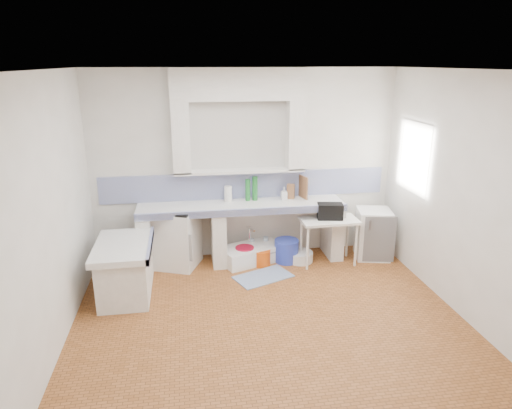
{
  "coord_description": "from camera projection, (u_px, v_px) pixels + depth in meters",
  "views": [
    {
      "loc": [
        -0.89,
        -4.59,
        2.88
      ],
      "look_at": [
        0.0,
        1.0,
        1.1
      ],
      "focal_mm": 32.1,
      "sensor_mm": 36.0,
      "label": 1
    }
  ],
  "objects": [
    {
      "name": "peninsula_base",
      "position": [
        126.0,
        272.0,
        5.82
      ],
      "size": [
        0.6,
        1.0,
        0.62
      ],
      "primitive_type": "cube",
      "color": "white",
      "rests_on": "ground"
    },
    {
      "name": "backsplash",
      "position": [
        246.0,
        185.0,
        6.86
      ],
      "size": [
        4.27,
        0.03,
        0.4
      ],
      "primitive_type": "cube",
      "color": "navy",
      "rests_on": "ground"
    },
    {
      "name": "sink",
      "position": [
        251.0,
        254.0,
        6.86
      ],
      "size": [
        1.0,
        0.76,
        0.21
      ],
      "primitive_type": "cube",
      "rotation": [
        0.0,
        0.0,
        0.36
      ],
      "color": "white",
      "rests_on": "ground"
    },
    {
      "name": "black_bag",
      "position": [
        330.0,
        211.0,
        6.62
      ],
      "size": [
        0.39,
        0.27,
        0.23
      ],
      "primitive_type": "cube",
      "rotation": [
        0.0,
        0.0,
        -0.18
      ],
      "color": "black",
      "rests_on": "side_table"
    },
    {
      "name": "water_bottle_b",
      "position": [
        266.0,
        246.0,
        7.06
      ],
      "size": [
        0.09,
        0.09,
        0.3
      ],
      "primitive_type": "cylinder",
      "rotation": [
        0.0,
        0.0,
        -0.11
      ],
      "color": "silver",
      "rests_on": "ground"
    },
    {
      "name": "peninsula_top",
      "position": [
        123.0,
        247.0,
        5.72
      ],
      "size": [
        0.7,
        1.1,
        0.08
      ],
      "primitive_type": "cube",
      "color": "white",
      "rests_on": "ground"
    },
    {
      "name": "soap_bottle",
      "position": [
        284.0,
        194.0,
        6.8
      ],
      "size": [
        0.09,
        0.09,
        0.19
      ],
      "primitive_type": "imported",
      "rotation": [
        0.0,
        0.0,
        0.03
      ],
      "color": "white",
      "rests_on": "counter_slab"
    },
    {
      "name": "bucket_orange",
      "position": [
        262.0,
        257.0,
        6.73
      ],
      "size": [
        0.32,
        0.32,
        0.24
      ],
      "primitive_type": "cylinder",
      "rotation": [
        0.0,
        0.0,
        0.3
      ],
      "color": "#E3500C",
      "rests_on": "ground"
    },
    {
      "name": "side_table",
      "position": [
        328.0,
        241.0,
        6.74
      ],
      "size": [
        0.83,
        0.47,
        0.04
      ],
      "primitive_type": "cube",
      "rotation": [
        0.0,
        0.0,
        0.01
      ],
      "color": "white",
      "rests_on": "ground"
    },
    {
      "name": "rug",
      "position": [
        263.0,
        277.0,
        6.38
      ],
      "size": [
        0.89,
        0.71,
        0.01
      ],
      "primitive_type": "cube",
      "rotation": [
        0.0,
        0.0,
        0.4
      ],
      "color": "#345294",
      "rests_on": "ground"
    },
    {
      "name": "basin_white",
      "position": [
        300.0,
        256.0,
        6.87
      ],
      "size": [
        0.51,
        0.51,
        0.15
      ],
      "primitive_type": "cylinder",
      "rotation": [
        0.0,
        0.0,
        0.44
      ],
      "color": "white",
      "rests_on": "ground"
    },
    {
      "name": "floor",
      "position": [
        269.0,
        320.0,
        5.32
      ],
      "size": [
        4.5,
        4.5,
        0.0
      ],
      "primitive_type": "plane",
      "color": "#965628",
      "rests_on": "ground"
    },
    {
      "name": "green_bottle_a",
      "position": [
        248.0,
        190.0,
        6.75
      ],
      "size": [
        0.09,
        0.09,
        0.32
      ],
      "primitive_type": "cylinder",
      "rotation": [
        0.0,
        0.0,
        -0.29
      ],
      "color": "#1D6F2A",
      "rests_on": "counter_slab"
    },
    {
      "name": "alcove_mass",
      "position": [
        239.0,
        84.0,
        6.3
      ],
      "size": [
        1.9,
        0.25,
        0.45
      ],
      "primitive_type": "cube",
      "color": "white",
      "rests_on": "ground"
    },
    {
      "name": "peninsula_lip",
      "position": [
        150.0,
        245.0,
        5.77
      ],
      "size": [
        0.04,
        1.1,
        0.1
      ],
      "primitive_type": "cube",
      "color": "navy",
      "rests_on": "ground"
    },
    {
      "name": "counter_slab",
      "position": [
        242.0,
        206.0,
        6.65
      ],
      "size": [
        3.0,
        0.6,
        0.08
      ],
      "primitive_type": "cube",
      "color": "white",
      "rests_on": "ground"
    },
    {
      "name": "wall_back",
      "position": [
        245.0,
        165.0,
        6.79
      ],
      "size": [
        4.5,
        0.0,
        4.5
      ],
      "primitive_type": "plane",
      "rotation": [
        1.57,
        0.0,
        0.0
      ],
      "color": "white",
      "rests_on": "ground"
    },
    {
      "name": "bucket_red",
      "position": [
        245.0,
        255.0,
        6.78
      ],
      "size": [
        0.33,
        0.33,
        0.26
      ],
      "primitive_type": "cylinder",
      "rotation": [
        0.0,
        0.0,
        0.21
      ],
      "color": "#AC0725",
      "rests_on": "ground"
    },
    {
      "name": "water_bottle_a",
      "position": [
        252.0,
        247.0,
        7.03
      ],
      "size": [
        0.08,
        0.08,
        0.29
      ],
      "primitive_type": "cylinder",
      "rotation": [
        0.0,
        0.0,
        0.04
      ],
      "color": "silver",
      "rests_on": "ground"
    },
    {
      "name": "bucket_blue",
      "position": [
        286.0,
        251.0,
        6.84
      ],
      "size": [
        0.45,
        0.45,
        0.34
      ],
      "primitive_type": "cylinder",
      "rotation": [
        0.0,
        0.0,
        0.32
      ],
      "color": "#2C40BE",
      "rests_on": "ground"
    },
    {
      "name": "lace_valance",
      "position": [
        419.0,
        130.0,
        6.2
      ],
      "size": [
        0.01,
        0.84,
        0.24
      ],
      "primitive_type": "cube",
      "color": "white",
      "rests_on": "ground"
    },
    {
      "name": "wall_right",
      "position": [
        463.0,
        196.0,
        5.24
      ],
      "size": [
        0.0,
        4.5,
        4.5
      ],
      "primitive_type": "plane",
      "rotation": [
        1.57,
        0.0,
        -1.57
      ],
      "color": "white",
      "rests_on": "ground"
    },
    {
      "name": "stove",
      "position": [
        176.0,
        238.0,
        6.64
      ],
      "size": [
        0.77,
        0.76,
        0.85
      ],
      "primitive_type": "cube",
      "rotation": [
        0.0,
        0.0,
        -0.38
      ],
      "color": "white",
      "rests_on": "ground"
    },
    {
      "name": "counter_pier_left",
      "position": [
        146.0,
        241.0,
        6.58
      ],
      "size": [
        0.2,
        0.55,
        0.82
      ],
      "primitive_type": "cube",
      "color": "white",
      "rests_on": "ground"
    },
    {
      "name": "knife_block",
      "position": [
        291.0,
        191.0,
        6.86
      ],
      "size": [
        0.14,
        0.12,
        0.22
      ],
      "primitive_type": "cube",
      "rotation": [
        0.0,
        0.0,
        -0.38
      ],
      "color": "brown",
      "rests_on": "counter_slab"
    },
    {
      "name": "green_bottle_b",
      "position": [
        255.0,
        189.0,
        6.76
      ],
      "size": [
        0.08,
        0.08,
        0.36
      ],
      "primitive_type": "cylinder",
      "rotation": [
        0.0,
        0.0,
        0.01
      ],
      "color": "#1D6F2A",
      "rests_on": "counter_slab"
    },
    {
      "name": "paper_towel",
      "position": [
        228.0,
        194.0,
        6.72
      ],
      "size": [
        0.12,
        0.12,
        0.23
      ],
      "primitive_type": "cylinder",
      "rotation": [
        0.0,
        0.0,
        0.0
      ],
      "color": "white",
      "rests_on": "counter_slab"
    },
    {
      "name": "cutting_board",
      "position": [
        303.0,
        187.0,
        6.87
      ],
      "size": [
        0.08,
        0.25,
        0.34
      ],
      "primitive_type": "cube",
      "rotation": [
        0.0,
        0.0,
        0.24
      ],
      "color": "brown",
      "rests_on": "counter_slab"
    },
    {
      "name": "window_frame",
      "position": [
        426.0,
        158.0,
        6.34
      ],
      "size": [
        0.35,
        0.86,
        1.06
      ],
      "primitive_type": "cube",
      "color": "#331E10",
      "rests_on": "ground"
    },
    {
      "name": "fridge",
      "position": [
        373.0,
        234.0,
        6.94
      ],
      "size": [
        0.58,
        0.58,
        0.75
      ],
      "primitive_type": "cube",
      "rotation": [
        0.0,
        0.0,
        -0.21
      ],
      "color": "white",
      "rests_on": "ground"
    },
    {
      "name": "counter_lip",
      "position": [
        244.0,
        212.0,
        6.39
      ],
      "size": [
        3.0,
        0.04,
        0.1
      ],
      "primitive_type": "cube",
      "color": "navy",
      "rests_on": "ground"
    },
    {
      "name": "counter_pier_mid",
      "position": [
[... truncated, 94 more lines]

